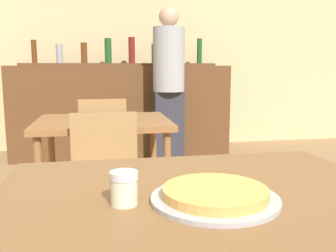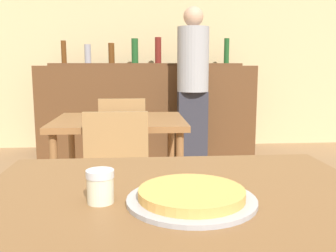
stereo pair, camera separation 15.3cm
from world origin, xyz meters
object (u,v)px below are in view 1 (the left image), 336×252
object	(u,v)px
chair_far_side_front	(105,176)
cheese_shaker	(124,188)
chair_far_side_back	(103,139)
person_standing	(169,81)
pizza_tray	(215,195)

from	to	relation	value
chair_far_side_front	cheese_shaker	distance (m)	1.19
chair_far_side_back	cheese_shaker	world-z (taller)	cheese_shaker
chair_far_side_back	person_standing	size ratio (longest dim) A/B	0.49
chair_far_side_back	cheese_shaker	distance (m)	2.26
chair_far_side_back	pizza_tray	xyz separation A→B (m)	(0.27, -2.26, 0.28)
chair_far_side_back	cheese_shaker	size ratio (longest dim) A/B	9.78
chair_far_side_front	cheese_shaker	size ratio (longest dim) A/B	9.78
cheese_shaker	person_standing	distance (m)	3.20
cheese_shaker	chair_far_side_back	bearing A→B (deg)	90.93
chair_far_side_back	person_standing	bearing A→B (deg)	-129.25
chair_far_side_front	chair_far_side_back	distance (m)	1.09
chair_far_side_back	chair_far_side_front	bearing A→B (deg)	90.00
chair_far_side_front	person_standing	bearing A→B (deg)	69.86
pizza_tray	person_standing	xyz separation A→B (m)	(0.46, 3.14, 0.16)
chair_far_side_back	cheese_shaker	bearing A→B (deg)	90.93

